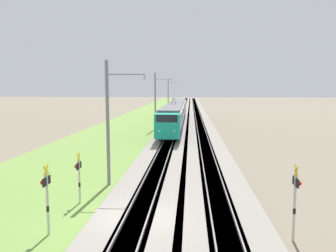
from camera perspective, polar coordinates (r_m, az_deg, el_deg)
The scene contains 13 objects.
ground_plane at distance 16.38m, azimuth -5.32°, elevation -16.46°, with size 400.00×400.00×0.00m, color #7A705B.
ballast_main at distance 65.20m, azimuth 1.76°, elevation 1.22°, with size 240.00×4.40×0.30m.
ballast_adjacent at distance 65.17m, azimuth 5.30°, elevation 1.19°, with size 240.00×4.40×0.30m.
track_main at distance 65.20m, azimuth 1.76°, elevation 1.23°, with size 240.00×1.57×0.45m.
track_adjacent at distance 65.17m, azimuth 5.30°, elevation 1.20°, with size 240.00×1.57×0.45m.
grass_verge at distance 65.80m, azimuth -4.03°, elevation 1.18°, with size 240.00×13.53×0.12m.
passenger_train at distance 54.78m, azimuth 1.36°, elevation 2.44°, with size 40.87×2.83×4.97m.
crossing_signal_near at distance 15.13m, azimuth -20.37°, elevation -10.96°, with size 0.70×0.23×3.22m.
crossing_signal_far at distance 14.85m, azimuth 21.31°, elevation -11.15°, with size 0.70×0.23×3.29m.
crossing_signal_aux at distance 18.66m, azimuth -15.27°, elevation -8.01°, with size 0.70×0.23×2.94m.
catenary_mast_near at distance 21.29m, azimuth -10.30°, elevation 0.63°, with size 0.22×2.56×8.15m.
catenary_mast_mid at distance 49.04m, azimuth -2.18°, elevation 4.38°, with size 0.22×2.56×8.54m.
catenary_mast_far at distance 77.12m, azimuth 0.07°, elevation 5.20°, with size 0.22×2.56×8.40m.
Camera 1 is at (-14.85, -2.49, 6.45)m, focal length 35.00 mm.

